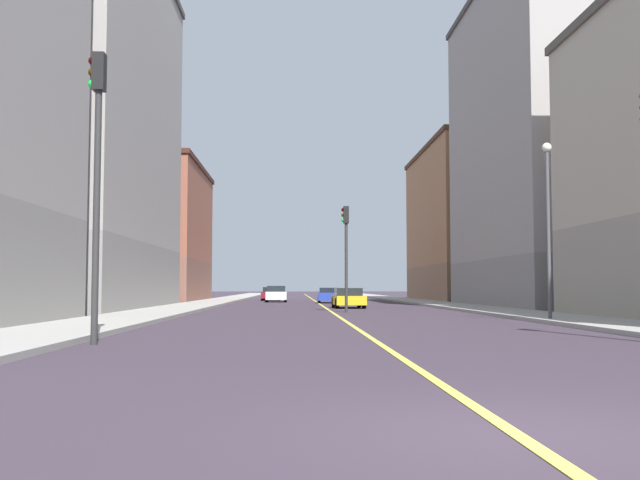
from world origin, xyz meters
The scene contains 15 objects.
ground_plane centered at (0.00, 0.00, 0.00)m, with size 400.00×400.00×0.00m, color #372D39.
sidewalk_left centered at (8.73, 49.00, 0.07)m, with size 3.39×168.00×0.15m, color #9E9B93.
sidewalk_right centered at (-8.73, 49.00, 0.07)m, with size 3.39×168.00×0.15m, color #9E9B93.
lane_center_stripe centered at (0.00, 49.00, 0.01)m, with size 0.16×154.00×0.01m, color #E5D14C.
building_left_mid centered at (16.25, 40.55, 10.83)m, with size 11.94×20.37×21.65m.
building_left_far centered at (16.25, 62.47, 7.33)m, with size 11.94×21.31×14.64m.
building_right_midblock centered at (-16.25, 36.54, 10.98)m, with size 11.94×22.16×21.94m.
building_right_distant centered at (-16.25, 59.81, 6.18)m, with size 11.94×18.11×12.33m.
traffic_light_right_near centered at (-6.65, 10.45, 4.38)m, with size 0.40×0.32×6.87m.
traffic_light_median_far centered at (0.74, 31.57, 3.64)m, with size 0.40×0.32×5.59m.
street_lamp_left_near centered at (7.63, 20.48, 4.23)m, with size 0.36×0.36×6.68m.
car_white centered at (-3.53, 57.53, 0.67)m, with size 1.90×4.23×1.42m.
car_yellow centered at (1.44, 39.25, 0.62)m, with size 1.98×4.11×1.26m.
car_maroon centered at (-4.15, 64.60, 0.63)m, with size 1.98×4.07×1.31m.
car_blue centered at (0.90, 53.86, 0.62)m, with size 1.90×4.44×1.26m.
Camera 1 is at (-2.02, -6.69, 1.34)m, focal length 40.92 mm.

